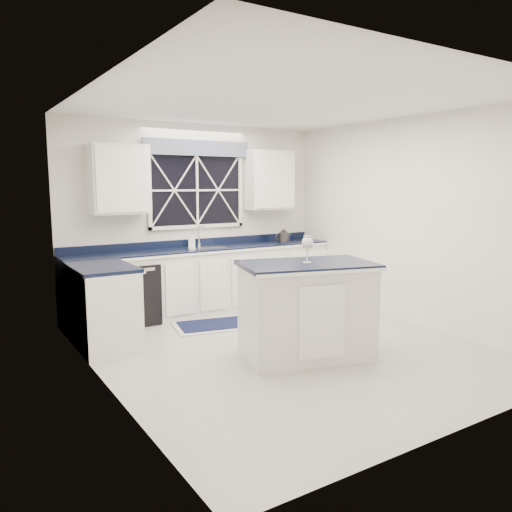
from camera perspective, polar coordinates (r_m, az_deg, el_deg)
ground at (r=5.74m, az=3.27°, el=-10.47°), size 4.50×4.50×0.00m
back_wall at (r=7.40m, az=-6.86°, el=4.38°), size 4.00×0.10×2.70m
base_cabinets at (r=6.96m, az=-7.54°, el=-3.36°), size 3.99×1.60×0.90m
countertop at (r=7.17m, az=-5.77°, el=0.82°), size 3.98×0.64×0.04m
dishwasher at (r=6.85m, az=-13.98°, el=-4.07°), size 0.60×0.58×0.82m
window at (r=7.34m, az=-6.76°, el=8.10°), size 1.65×0.09×1.26m
upper_cabinets at (r=7.23m, az=-6.35°, el=8.66°), size 3.10×0.34×0.90m
faucet at (r=7.33m, az=-6.47°, el=2.37°), size 0.05×0.20×0.30m
island at (r=5.34m, az=5.78°, el=-6.16°), size 1.54×1.16×1.03m
rug at (r=6.64m, az=-4.40°, el=-7.80°), size 1.25×0.91×0.02m
kettle at (r=7.84m, az=3.18°, el=2.33°), size 0.29×0.19×0.21m
wine_glass at (r=5.20m, az=5.89°, el=1.35°), size 0.12×0.12×0.28m
soap_bottle at (r=7.22m, az=-7.37°, el=1.84°), size 0.12×0.12×0.21m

